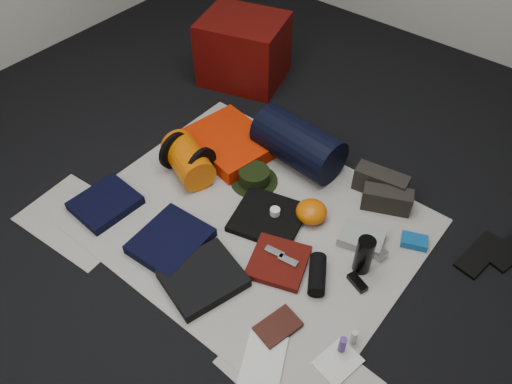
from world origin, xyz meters
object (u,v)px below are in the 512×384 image
Objects in this scene: stuff_sack at (188,160)px; compact_camera at (376,251)px; sleeping_pad at (230,143)px; water_bottle at (364,255)px; paperback_book at (278,327)px; red_cabinet at (243,50)px; navy_duffel at (298,143)px.

stuff_sack is 1.11m from compact_camera.
sleeping_pad reaches higher than compact_camera.
paperback_book is (-0.12, -0.49, -0.09)m from water_bottle.
compact_camera is (0.01, 0.12, -0.08)m from water_bottle.
red_cabinet is 1.61× the size of stuff_sack.
navy_duffel reaches higher than stuff_sack.
paperback_book is at bearing -92.64° from compact_camera.
compact_camera is at bearing -7.47° from sleeping_pad.
compact_camera is at bearing -18.37° from navy_duffel.
red_cabinet reaches higher than compact_camera.
stuff_sack is (-0.04, -0.30, 0.05)m from sleeping_pad.
navy_duffel is (0.37, 0.16, 0.09)m from sleeping_pad.
stuff_sack is 0.64× the size of navy_duffel.
water_bottle reaches higher than stuff_sack.
compact_camera is at bearing 8.30° from stuff_sack.
water_bottle is (0.67, -0.41, -0.03)m from navy_duffel.
paperback_book is (0.96, -0.45, -0.08)m from stuff_sack.
red_cabinet reaches higher than water_bottle.
navy_duffel reaches higher than compact_camera.
navy_duffel reaches higher than paperback_book.
paperback_book is at bearing -53.63° from navy_duffel.
red_cabinet reaches higher than paperback_book.
navy_duffel is (0.41, 0.46, 0.04)m from stuff_sack.
navy_duffel reaches higher than sleeping_pad.
red_cabinet reaches higher than stuff_sack.
sleeping_pad is 2.55× the size of paperback_book.
navy_duffel is 0.75m from compact_camera.
stuff_sack is at bearing -98.31° from sleeping_pad.
compact_camera is (0.68, -0.30, -0.11)m from navy_duffel.
compact_camera is 0.52× the size of paperback_book.
compact_camera is at bearing -44.13° from red_cabinet.
water_bottle reaches higher than paperback_book.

